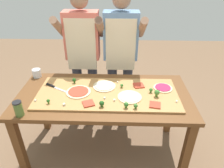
{
  "coord_description": "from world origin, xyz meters",
  "views": [
    {
      "loc": [
        0.14,
        -1.69,
        1.91
      ],
      "look_at": [
        0.08,
        0.04,
        0.88
      ],
      "focal_mm": 32.94,
      "sensor_mm": 36.0,
      "label": 1
    }
  ],
  "objects_px": {
    "pizza_whole_white_garlic": "(130,97)",
    "broccoli_floret_center_right": "(126,105)",
    "pizza_slice_far_left": "(139,85)",
    "cheese_crumble_c": "(105,98)",
    "cheese_crumble_d": "(177,102)",
    "flour_cup": "(37,74)",
    "pizza_whole_tomato_red": "(78,92)",
    "sauce_jar": "(18,109)",
    "pizza_slice_center": "(155,105)",
    "broccoli_floret_center_left": "(157,93)",
    "chefs_knife": "(54,87)",
    "broccoli_floret_back_left": "(136,106)",
    "broccoli_floret_back_right": "(122,85)",
    "prep_table": "(104,102)",
    "pizza_whole_beet_magenta": "(163,88)",
    "cheese_crumble_e": "(117,82)",
    "broccoli_floret_front_right": "(74,80)",
    "pizza_slice_far_right": "(88,103)",
    "cheese_crumble_b": "(114,100)",
    "broccoli_floret_front_mid": "(48,101)",
    "broccoli_floret_back_mid": "(151,90)",
    "cheese_crumble_a": "(35,101)",
    "pizza_whole_cheese_artichoke": "(105,86)",
    "broccoli_floret_front_left": "(102,103)",
    "cook_right": "(120,50)",
    "cook_left": "(83,50)"
  },
  "relations": [
    {
      "from": "broccoli_floret_back_left",
      "to": "broccoli_floret_front_right",
      "type": "bearing_deg",
      "value": 145.62
    },
    {
      "from": "prep_table",
      "to": "pizza_whole_beet_magenta",
      "type": "bearing_deg",
      "value": 8.48
    },
    {
      "from": "pizza_slice_center",
      "to": "cheese_crumble_a",
      "type": "height_order",
      "value": "cheese_crumble_a"
    },
    {
      "from": "broccoli_floret_back_left",
      "to": "broccoli_floret_center_right",
      "type": "relative_size",
      "value": 0.86
    },
    {
      "from": "chefs_knife",
      "to": "cheese_crumble_a",
      "type": "xyz_separation_m",
      "value": [
        -0.1,
        -0.25,
        0.0
      ]
    },
    {
      "from": "broccoli_floret_center_right",
      "to": "broccoli_floret_front_left",
      "type": "relative_size",
      "value": 0.96
    },
    {
      "from": "pizza_whole_tomato_red",
      "to": "pizza_whole_cheese_artichoke",
      "type": "bearing_deg",
      "value": 25.09
    },
    {
      "from": "broccoli_floret_front_left",
      "to": "cook_right",
      "type": "height_order",
      "value": "cook_right"
    },
    {
      "from": "pizza_whole_beet_magenta",
      "to": "pizza_whole_white_garlic",
      "type": "bearing_deg",
      "value": -153.26
    },
    {
      "from": "chefs_knife",
      "to": "broccoli_floret_front_mid",
      "type": "height_order",
      "value": "broccoli_floret_front_mid"
    },
    {
      "from": "pizza_slice_far_left",
      "to": "cheese_crumble_a",
      "type": "distance_m",
      "value": 1.02
    },
    {
      "from": "broccoli_floret_center_left",
      "to": "broccoli_floret_back_right",
      "type": "xyz_separation_m",
      "value": [
        -0.33,
        0.15,
        -0.02
      ]
    },
    {
      "from": "pizza_whole_white_garlic",
      "to": "broccoli_floret_front_right",
      "type": "distance_m",
      "value": 0.63
    },
    {
      "from": "chefs_knife",
      "to": "broccoli_floret_front_left",
      "type": "distance_m",
      "value": 0.6
    },
    {
      "from": "broccoli_floret_back_mid",
      "to": "broccoli_floret_front_left",
      "type": "relative_size",
      "value": 0.83
    },
    {
      "from": "pizza_whole_white_garlic",
      "to": "broccoli_floret_center_right",
      "type": "bearing_deg",
      "value": -103.07
    },
    {
      "from": "pizza_whole_tomato_red",
      "to": "pizza_slice_far_right",
      "type": "relative_size",
      "value": 2.43
    },
    {
      "from": "pizza_whole_cheese_artichoke",
      "to": "broccoli_floret_back_left",
      "type": "relative_size",
      "value": 4.81
    },
    {
      "from": "pizza_slice_far_right",
      "to": "broccoli_floret_center_right",
      "type": "relative_size",
      "value": 1.76
    },
    {
      "from": "broccoli_floret_back_right",
      "to": "cheese_crumble_e",
      "type": "relative_size",
      "value": 3.01
    },
    {
      "from": "prep_table",
      "to": "pizza_whole_tomato_red",
      "type": "xyz_separation_m",
      "value": [
        -0.25,
        -0.01,
        0.13
      ]
    },
    {
      "from": "chefs_knife",
      "to": "pizza_slice_center",
      "type": "relative_size",
      "value": 2.59
    },
    {
      "from": "pizza_whole_tomato_red",
      "to": "flour_cup",
      "type": "xyz_separation_m",
      "value": [
        -0.53,
        0.34,
        0.01
      ]
    },
    {
      "from": "cheese_crumble_d",
      "to": "broccoli_floret_front_right",
      "type": "bearing_deg",
      "value": 162.35
    },
    {
      "from": "broccoli_floret_back_mid",
      "to": "cheese_crumble_a",
      "type": "height_order",
      "value": "broccoli_floret_back_mid"
    },
    {
      "from": "pizza_slice_far_left",
      "to": "broccoli_floret_center_left",
      "type": "distance_m",
      "value": 0.25
    },
    {
      "from": "pizza_slice_far_right",
      "to": "chefs_knife",
      "type": "bearing_deg",
      "value": 144.9
    },
    {
      "from": "prep_table",
      "to": "broccoli_floret_front_left",
      "type": "distance_m",
      "value": 0.28
    },
    {
      "from": "cheese_crumble_d",
      "to": "flour_cup",
      "type": "bearing_deg",
      "value": 161.9
    },
    {
      "from": "pizza_whole_cheese_artichoke",
      "to": "broccoli_floret_front_mid",
      "type": "bearing_deg",
      "value": -147.63
    },
    {
      "from": "cheese_crumble_a",
      "to": "cheese_crumble_d",
      "type": "relative_size",
      "value": 0.98
    },
    {
      "from": "chefs_knife",
      "to": "broccoli_floret_back_left",
      "type": "bearing_deg",
      "value": -22.0
    },
    {
      "from": "prep_table",
      "to": "flour_cup",
      "type": "bearing_deg",
      "value": 157.15
    },
    {
      "from": "broccoli_floret_front_right",
      "to": "broccoli_floret_front_mid",
      "type": "xyz_separation_m",
      "value": [
        -0.16,
        -0.37,
        -0.01
      ]
    },
    {
      "from": "pizza_whole_beet_magenta",
      "to": "cheese_crumble_b",
      "type": "xyz_separation_m",
      "value": [
        -0.49,
        -0.23,
        0.0
      ]
    },
    {
      "from": "prep_table",
      "to": "broccoli_floret_center_left",
      "type": "bearing_deg",
      "value": -6.78
    },
    {
      "from": "cook_left",
      "to": "prep_table",
      "type": "bearing_deg",
      "value": -65.42
    },
    {
      "from": "pizza_slice_center",
      "to": "broccoli_floret_center_left",
      "type": "relative_size",
      "value": 1.37
    },
    {
      "from": "pizza_whole_tomato_red",
      "to": "broccoli_floret_back_right",
      "type": "xyz_separation_m",
      "value": [
        0.42,
        0.11,
        0.02
      ]
    },
    {
      "from": "broccoli_floret_back_mid",
      "to": "broccoli_floret_back_left",
      "type": "distance_m",
      "value": 0.31
    },
    {
      "from": "pizza_whole_tomato_red",
      "to": "sauce_jar",
      "type": "xyz_separation_m",
      "value": [
        -0.44,
        -0.34,
        0.04
      ]
    },
    {
      "from": "pizza_whole_cheese_artichoke",
      "to": "cheese_crumble_b",
      "type": "xyz_separation_m",
      "value": [
        0.1,
        -0.25,
        0.0
      ]
    },
    {
      "from": "pizza_whole_beet_magenta",
      "to": "cheese_crumble_e",
      "type": "distance_m",
      "value": 0.47
    },
    {
      "from": "broccoli_floret_back_right",
      "to": "cheese_crumble_b",
      "type": "relative_size",
      "value": 2.47
    },
    {
      "from": "pizza_whole_tomato_red",
      "to": "broccoli_floret_center_right",
      "type": "height_order",
      "value": "broccoli_floret_center_right"
    },
    {
      "from": "pizza_whole_beet_magenta",
      "to": "cheese_crumble_e",
      "type": "bearing_deg",
      "value": 167.7
    },
    {
      "from": "pizza_slice_far_left",
      "to": "cheese_crumble_c",
      "type": "xyz_separation_m",
      "value": [
        -0.34,
        -0.24,
        0.0
      ]
    },
    {
      "from": "broccoli_floret_front_mid",
      "to": "pizza_whole_beet_magenta",
      "type": "bearing_deg",
      "value": 15.25
    },
    {
      "from": "broccoli_floret_front_mid",
      "to": "broccoli_floret_back_right",
      "type": "xyz_separation_m",
      "value": [
        0.66,
        0.3,
        -0.0
      ]
    },
    {
      "from": "broccoli_floret_back_left",
      "to": "cheese_crumble_a",
      "type": "height_order",
      "value": "broccoli_floret_back_left"
    }
  ]
}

